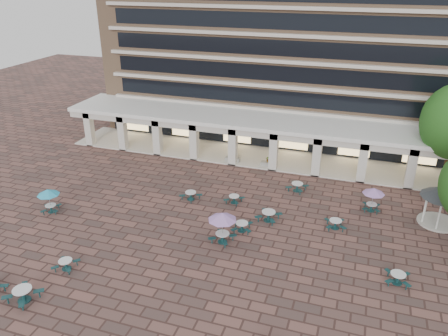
{
  "coord_description": "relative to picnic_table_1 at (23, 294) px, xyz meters",
  "views": [
    {
      "loc": [
        9.93,
        -26.91,
        18.41
      ],
      "look_at": [
        0.05,
        3.0,
        3.95
      ],
      "focal_mm": 35.0,
      "sensor_mm": 36.0,
      "label": 1
    }
  ],
  "objects": [
    {
      "name": "picnic_table_8",
      "position": [
        4.78,
        15.02,
        -0.08
      ],
      "size": [
        1.95,
        1.95,
        0.72
      ],
      "rotation": [
        0.0,
        0.0,
        -0.37
      ],
      "color": "#143B3D",
      "rests_on": "ground"
    },
    {
      "name": "picnic_table_11",
      "position": [
        19.78,
        17.89,
        1.27
      ],
      "size": [
        1.82,
        1.82,
        2.1
      ],
      "rotation": [
        0.0,
        0.0,
        0.0
      ],
      "color": "#143B3D",
      "rests_on": "ground"
    },
    {
      "name": "retail_arcade",
      "position": [
        8.12,
        25.8,
        2.49
      ],
      "size": [
        42.0,
        6.6,
        4.4
      ],
      "color": "white",
      "rests_on": "ground"
    },
    {
      "name": "ground",
      "position": [
        8.12,
        11.0,
        -0.51
      ],
      "size": [
        120.0,
        120.0,
        0.0
      ],
      "primitive_type": "plane",
      "color": "brown",
      "rests_on": "ground"
    },
    {
      "name": "planter_left",
      "position": [
        5.85,
        23.9,
        -0.06
      ],
      "size": [
        1.5,
        0.6,
        1.19
      ],
      "color": "gray",
      "rests_on": "ground"
    },
    {
      "name": "picnic_table_9",
      "position": [
        10.41,
        11.59,
        -0.08
      ],
      "size": [
        1.8,
        1.8,
        0.72
      ],
      "rotation": [
        0.0,
        0.0,
        0.17
      ],
      "color": "#143B3D",
      "rests_on": "ground"
    },
    {
      "name": "picnic_table_6",
      "position": [
        9.48,
        9.69,
        1.58
      ],
      "size": [
        2.13,
        2.13,
        2.46
      ],
      "rotation": [
        0.0,
        0.0,
        -0.23
      ],
      "color": "#143B3D",
      "rests_on": "ground"
    },
    {
      "name": "picnic_table_10",
      "position": [
        13.33,
        19.53,
        -0.05
      ],
      "size": [
        2.02,
        2.02,
        0.77
      ],
      "rotation": [
        0.0,
        0.0,
        -0.28
      ],
      "color": "#143B3D",
      "rests_on": "ground"
    },
    {
      "name": "picnic_table_13",
      "position": [
        12.02,
        13.71,
        -0.02
      ],
      "size": [
        2.09,
        2.09,
        0.82
      ],
      "rotation": [
        0.0,
        0.0,
        -0.21
      ],
      "color": "#143B3D",
      "rests_on": "ground"
    },
    {
      "name": "picnic_table_5",
      "position": [
        0.52,
        3.4,
        -0.1
      ],
      "size": [
        1.63,
        1.63,
        0.69
      ],
      "rotation": [
        0.0,
        0.0,
        0.08
      ],
      "color": "#143B3D",
      "rests_on": "ground"
    },
    {
      "name": "picnic_table_7",
      "position": [
        17.19,
        14.23,
        -0.09
      ],
      "size": [
        1.82,
        1.82,
        0.71
      ],
      "rotation": [
        0.0,
        0.0,
        0.22
      ],
      "color": "#143B3D",
      "rests_on": "ground"
    },
    {
      "name": "picnic_table_4",
      "position": [
        -5.36,
        9.38,
        1.26
      ],
      "size": [
        1.81,
        1.81,
        2.09
      ],
      "rotation": [
        0.0,
        0.0,
        0.39
      ],
      "color": "#143B3D",
      "rests_on": "ground"
    },
    {
      "name": "picnic_table_3",
      "position": [
        21.58,
        8.84,
        -0.08
      ],
      "size": [
        1.63,
        1.63,
        0.72
      ],
      "rotation": [
        0.0,
        0.0,
        0.01
      ],
      "color": "#143B3D",
      "rests_on": "ground"
    },
    {
      "name": "gazebo",
      "position": [
        24.84,
        17.54,
        1.9
      ],
      "size": [
        3.44,
        3.44,
        3.2
      ],
      "rotation": [
        0.0,
        0.0,
        0.33
      ],
      "color": "beige",
      "rests_on": "ground"
    },
    {
      "name": "planter_right",
      "position": [
        9.64,
        23.9,
        -0.1
      ],
      "size": [
        1.5,
        0.63,
        1.14
      ],
      "color": "gray",
      "rests_on": "ground"
    },
    {
      "name": "apartment_building",
      "position": [
        8.12,
        36.47,
        12.09
      ],
      "size": [
        40.0,
        15.5,
        25.2
      ],
      "color": "#A27A5B",
      "rests_on": "ground"
    },
    {
      "name": "picnic_table_12",
      "position": [
        8.55,
        15.63,
        -0.11
      ],
      "size": [
        1.7,
        1.7,
        0.67
      ],
      "rotation": [
        0.0,
        0.0,
        -0.2
      ],
      "color": "#143B3D",
      "rests_on": "ground"
    },
    {
      "name": "picnic_table_1",
      "position": [
        0.0,
        0.0,
        0.0
      ],
      "size": [
        2.12,
        2.12,
        0.86
      ],
      "rotation": [
        0.0,
        0.0,
        -0.15
      ],
      "color": "#143B3D",
      "rests_on": "ground"
    }
  ]
}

